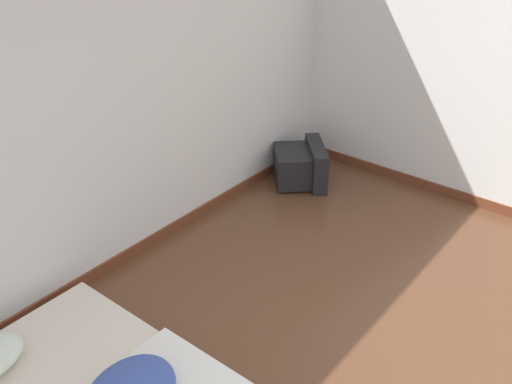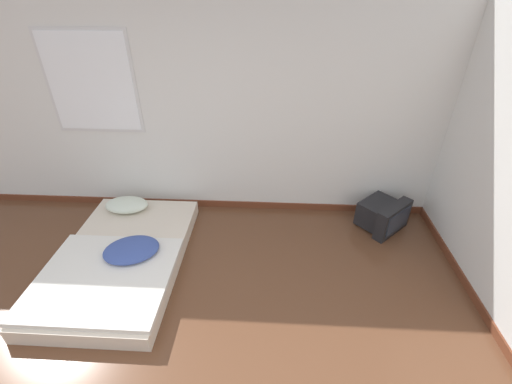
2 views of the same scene
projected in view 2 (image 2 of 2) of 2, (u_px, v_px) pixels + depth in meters
name	position (u px, v px, depth m)	size (l,w,h in m)	color
wall_back	(202.00, 113.00, 3.96)	(7.96, 0.08, 2.60)	silver
mattress_bed	(120.00, 257.00, 3.62)	(1.27, 1.99, 0.31)	beige
crt_tv	(383.00, 215.00, 4.15)	(0.67, 0.67, 0.38)	black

